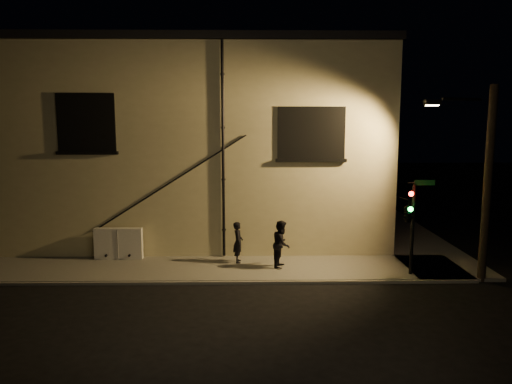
{
  "coord_description": "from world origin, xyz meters",
  "views": [
    {
      "loc": [
        -0.87,
        -16.28,
        5.59
      ],
      "look_at": [
        -0.55,
        1.8,
        2.88
      ],
      "focal_mm": 35.0,
      "sensor_mm": 36.0,
      "label": 1
    }
  ],
  "objects_px": {
    "pedestrian_a": "(238,242)",
    "traffic_signal": "(409,212)",
    "pedestrian_b": "(282,244)",
    "utility_cabinet": "(119,243)",
    "streetlamp_pole": "(484,178)"
  },
  "relations": [
    {
      "from": "pedestrian_a",
      "to": "pedestrian_b",
      "type": "height_order",
      "value": "pedestrian_b"
    },
    {
      "from": "utility_cabinet",
      "to": "pedestrian_a",
      "type": "bearing_deg",
      "value": -6.83
    },
    {
      "from": "pedestrian_a",
      "to": "traffic_signal",
      "type": "bearing_deg",
      "value": -107.7
    },
    {
      "from": "pedestrian_a",
      "to": "pedestrian_b",
      "type": "bearing_deg",
      "value": -112.92
    },
    {
      "from": "pedestrian_b",
      "to": "traffic_signal",
      "type": "bearing_deg",
      "value": -88.91
    },
    {
      "from": "utility_cabinet",
      "to": "pedestrian_a",
      "type": "height_order",
      "value": "pedestrian_a"
    },
    {
      "from": "utility_cabinet",
      "to": "pedestrian_b",
      "type": "xyz_separation_m",
      "value": [
        6.28,
        -1.17,
        0.26
      ]
    },
    {
      "from": "utility_cabinet",
      "to": "pedestrian_b",
      "type": "relative_size",
      "value": 1.06
    },
    {
      "from": "pedestrian_b",
      "to": "traffic_signal",
      "type": "relative_size",
      "value": 0.52
    },
    {
      "from": "pedestrian_b",
      "to": "streetlamp_pole",
      "type": "distance_m",
      "value": 7.29
    },
    {
      "from": "streetlamp_pole",
      "to": "traffic_signal",
      "type": "bearing_deg",
      "value": 173.14
    },
    {
      "from": "utility_cabinet",
      "to": "pedestrian_a",
      "type": "xyz_separation_m",
      "value": [
        4.66,
        -0.56,
        0.17
      ]
    },
    {
      "from": "traffic_signal",
      "to": "streetlamp_pole",
      "type": "relative_size",
      "value": 0.5
    },
    {
      "from": "pedestrian_b",
      "to": "streetlamp_pole",
      "type": "xyz_separation_m",
      "value": [
        6.69,
        -1.32,
        2.59
      ]
    },
    {
      "from": "pedestrian_a",
      "to": "streetlamp_pole",
      "type": "height_order",
      "value": "streetlamp_pole"
    }
  ]
}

